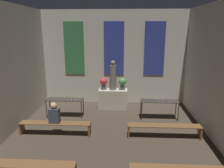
{
  "coord_description": "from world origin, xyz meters",
  "views": [
    {
      "loc": [
        0.49,
        -0.83,
        3.64
      ],
      "look_at": [
        0.0,
        8.02,
        1.37
      ],
      "focal_mm": 35.0,
      "sensor_mm": 36.0,
      "label": 1
    }
  ],
  "objects_px": {
    "candle_rack_right": "(160,103)",
    "person_seated": "(54,114)",
    "statue": "(113,76)",
    "flower_vase_right": "(122,83)",
    "pew_back_left": "(55,125)",
    "candle_rack_left": "(65,101)",
    "altar": "(113,99)",
    "pew_back_right": "(164,128)",
    "flower_vase_left": "(104,82)",
    "pew_second_left": "(25,167)"
  },
  "relations": [
    {
      "from": "statue",
      "to": "flower_vase_left",
      "type": "height_order",
      "value": "statue"
    },
    {
      "from": "candle_rack_right",
      "to": "person_seated",
      "type": "distance_m",
      "value": 4.2
    },
    {
      "from": "statue",
      "to": "pew_back_left",
      "type": "relative_size",
      "value": 0.54
    },
    {
      "from": "pew_second_left",
      "to": "person_seated",
      "type": "distance_m",
      "value": 2.42
    },
    {
      "from": "pew_second_left",
      "to": "candle_rack_right",
      "type": "bearing_deg",
      "value": 46.15
    },
    {
      "from": "flower_vase_left",
      "to": "candle_rack_left",
      "type": "distance_m",
      "value": 1.96
    },
    {
      "from": "candle_rack_left",
      "to": "pew_second_left",
      "type": "height_order",
      "value": "candle_rack_left"
    },
    {
      "from": "statue",
      "to": "flower_vase_right",
      "type": "relative_size",
      "value": 2.43
    },
    {
      "from": "candle_rack_left",
      "to": "candle_rack_right",
      "type": "distance_m",
      "value": 3.92
    },
    {
      "from": "flower_vase_right",
      "to": "pew_back_left",
      "type": "bearing_deg",
      "value": -130.36
    },
    {
      "from": "altar",
      "to": "flower_vase_right",
      "type": "relative_size",
      "value": 2.38
    },
    {
      "from": "flower_vase_right",
      "to": "pew_back_left",
      "type": "distance_m",
      "value": 3.69
    },
    {
      "from": "candle_rack_left",
      "to": "flower_vase_right",
      "type": "bearing_deg",
      "value": 24.67
    },
    {
      "from": "altar",
      "to": "flower_vase_right",
      "type": "distance_m",
      "value": 0.89
    },
    {
      "from": "flower_vase_right",
      "to": "pew_back_left",
      "type": "relative_size",
      "value": 0.22
    },
    {
      "from": "pew_back_left",
      "to": "pew_second_left",
      "type": "bearing_deg",
      "value": -90.0
    },
    {
      "from": "altar",
      "to": "pew_back_left",
      "type": "relative_size",
      "value": 0.53
    },
    {
      "from": "candle_rack_right",
      "to": "statue",
      "type": "bearing_deg",
      "value": 150.93
    },
    {
      "from": "altar",
      "to": "flower_vase_left",
      "type": "distance_m",
      "value": 0.89
    },
    {
      "from": "pew_back_right",
      "to": "person_seated",
      "type": "height_order",
      "value": "person_seated"
    },
    {
      "from": "flower_vase_right",
      "to": "pew_back_right",
      "type": "bearing_deg",
      "value": -61.81
    },
    {
      "from": "altar",
      "to": "pew_back_left",
      "type": "bearing_deg",
      "value": -124.72
    },
    {
      "from": "candle_rack_left",
      "to": "pew_back_left",
      "type": "distance_m",
      "value": 1.67
    },
    {
      "from": "statue",
      "to": "person_seated",
      "type": "relative_size",
      "value": 1.82
    },
    {
      "from": "candle_rack_right",
      "to": "pew_second_left",
      "type": "bearing_deg",
      "value": -133.85
    },
    {
      "from": "flower_vase_right",
      "to": "pew_second_left",
      "type": "height_order",
      "value": "flower_vase_right"
    },
    {
      "from": "pew_back_left",
      "to": "person_seated",
      "type": "relative_size",
      "value": 3.36
    },
    {
      "from": "altar",
      "to": "statue",
      "type": "distance_m",
      "value": 1.08
    },
    {
      "from": "pew_back_left",
      "to": "statue",
      "type": "bearing_deg",
      "value": 55.28
    },
    {
      "from": "candle_rack_right",
      "to": "flower_vase_right",
      "type": "bearing_deg",
      "value": 144.6
    },
    {
      "from": "flower_vase_right",
      "to": "altar",
      "type": "bearing_deg",
      "value": 180.0
    },
    {
      "from": "candle_rack_left",
      "to": "pew_back_right",
      "type": "xyz_separation_m",
      "value": [
        3.85,
        -1.63,
        -0.35
      ]
    },
    {
      "from": "candle_rack_right",
      "to": "pew_back_right",
      "type": "height_order",
      "value": "candle_rack_right"
    },
    {
      "from": "statue",
      "to": "person_seated",
      "type": "distance_m",
      "value": 3.41
    },
    {
      "from": "altar",
      "to": "flower_vase_left",
      "type": "height_order",
      "value": "flower_vase_left"
    },
    {
      "from": "pew_back_left",
      "to": "flower_vase_left",
      "type": "bearing_deg",
      "value": 61.81
    },
    {
      "from": "candle_rack_right",
      "to": "flower_vase_left",
      "type": "bearing_deg",
      "value": 155.46
    },
    {
      "from": "candle_rack_right",
      "to": "pew_back_left",
      "type": "distance_m",
      "value": 4.2
    },
    {
      "from": "pew_back_left",
      "to": "pew_back_right",
      "type": "xyz_separation_m",
      "value": [
        3.78,
        0.0,
        0.0
      ]
    },
    {
      "from": "candle_rack_left",
      "to": "candle_rack_right",
      "type": "height_order",
      "value": "candle_rack_right"
    },
    {
      "from": "candle_rack_left",
      "to": "candle_rack_right",
      "type": "bearing_deg",
      "value": 0.03
    },
    {
      "from": "candle_rack_right",
      "to": "person_seated",
      "type": "xyz_separation_m",
      "value": [
        -3.86,
        -1.63,
        0.09
      ]
    },
    {
      "from": "flower_vase_left",
      "to": "flower_vase_right",
      "type": "bearing_deg",
      "value": 0.0
    },
    {
      "from": "flower_vase_right",
      "to": "person_seated",
      "type": "bearing_deg",
      "value": -130.43
    },
    {
      "from": "pew_second_left",
      "to": "pew_back_right",
      "type": "distance_m",
      "value": 4.47
    },
    {
      "from": "statue",
      "to": "pew_second_left",
      "type": "distance_m",
      "value": 5.58
    },
    {
      "from": "pew_back_left",
      "to": "pew_back_right",
      "type": "bearing_deg",
      "value": 0.0
    },
    {
      "from": "candle_rack_left",
      "to": "altar",
      "type": "bearing_deg",
      "value": 29.24
    },
    {
      "from": "flower_vase_right",
      "to": "pew_second_left",
      "type": "bearing_deg",
      "value": -114.41
    },
    {
      "from": "statue",
      "to": "candle_rack_right",
      "type": "height_order",
      "value": "statue"
    }
  ]
}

